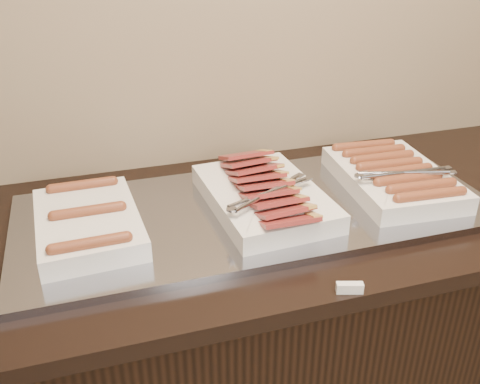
{
  "coord_description": "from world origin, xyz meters",
  "views": [
    {
      "loc": [
        -0.39,
        1.0,
        1.58
      ],
      "look_at": [
        -0.04,
        2.13,
        0.97
      ],
      "focal_mm": 40.0,
      "sensor_mm": 36.0,
      "label": 1
    }
  ],
  "objects_px": {
    "counter": "(253,345)",
    "dish_center": "(264,195)",
    "dish_left": "(88,222)",
    "warming_tray": "(257,210)",
    "dish_right": "(393,176)"
  },
  "relations": [
    {
      "from": "counter",
      "to": "dish_left",
      "type": "relative_size",
      "value": 5.82
    },
    {
      "from": "dish_left",
      "to": "dish_center",
      "type": "bearing_deg",
      "value": -3.58
    },
    {
      "from": "counter",
      "to": "dish_right",
      "type": "relative_size",
      "value": 5.08
    },
    {
      "from": "dish_left",
      "to": "dish_center",
      "type": "distance_m",
      "value": 0.43
    },
    {
      "from": "dish_center",
      "to": "dish_right",
      "type": "xyz_separation_m",
      "value": [
        0.37,
        -0.0,
        -0.0
      ]
    },
    {
      "from": "counter",
      "to": "dish_center",
      "type": "relative_size",
      "value": 4.9
    },
    {
      "from": "dish_left",
      "to": "dish_center",
      "type": "height_order",
      "value": "dish_center"
    },
    {
      "from": "counter",
      "to": "dish_left",
      "type": "bearing_deg",
      "value": 180.0
    },
    {
      "from": "warming_tray",
      "to": "dish_right",
      "type": "distance_m",
      "value": 0.39
    },
    {
      "from": "counter",
      "to": "dish_right",
      "type": "bearing_deg",
      "value": -0.5
    },
    {
      "from": "warming_tray",
      "to": "dish_center",
      "type": "xyz_separation_m",
      "value": [
        0.02,
        -0.0,
        0.04
      ]
    },
    {
      "from": "counter",
      "to": "dish_center",
      "type": "bearing_deg",
      "value": -7.95
    },
    {
      "from": "counter",
      "to": "warming_tray",
      "type": "height_order",
      "value": "warming_tray"
    },
    {
      "from": "dish_left",
      "to": "warming_tray",
      "type": "bearing_deg",
      "value": -3.15
    },
    {
      "from": "warming_tray",
      "to": "dish_right",
      "type": "height_order",
      "value": "dish_right"
    }
  ]
}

